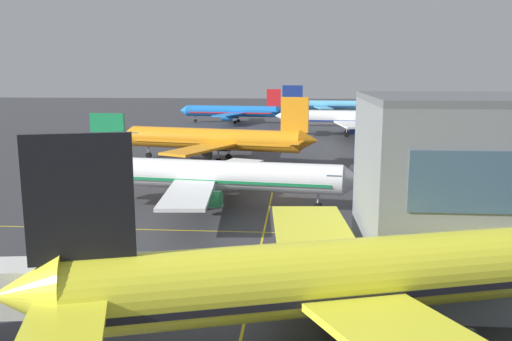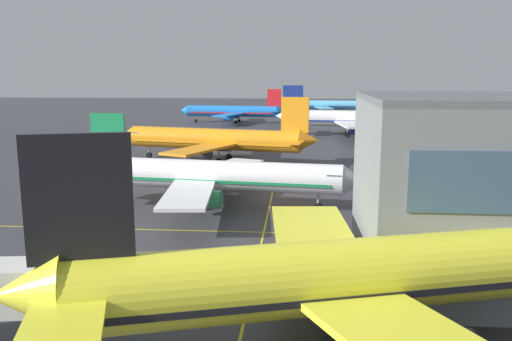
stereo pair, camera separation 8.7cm
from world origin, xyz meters
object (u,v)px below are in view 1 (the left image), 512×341
Objects in this scene: airliner_far_left_stand at (353,119)px; airliner_second_row at (213,175)px; airliner_third_row at (216,140)px; airliner_front_gate at (374,274)px; airliner_distant_taxiway at (324,105)px; airliner_far_right_stand at (233,111)px.

airliner_second_row is at bearing -108.00° from airliner_far_left_stand.
airliner_second_row is 0.94× the size of airliner_third_row.
airliner_front_gate is 1.23× the size of airliner_distant_taxiway.
airliner_front_gate reaches higher than airliner_third_row.
airliner_front_gate is 66.95m from airliner_third_row.
airliner_third_row is 49.89m from airliner_far_left_stand.
airliner_far_right_stand is (-10.39, 104.75, -0.12)m from airliner_second_row.
airliner_second_row is at bearing -81.84° from airliner_third_row.
airliner_distant_taxiway is (-4.05, 66.12, -0.70)m from airliner_far_left_stand.
airliner_far_left_stand reaches higher than airliner_third_row.
airliner_second_row is 105.26m from airliner_far_right_stand.
airliner_second_row reaches higher than airliner_far_right_stand.
airliner_third_row is 1.12× the size of airliner_distant_taxiway.
airliner_third_row is at bearing -124.49° from airliner_far_left_stand.
airliner_far_left_stand is at bearing 84.98° from airliner_front_gate.
airliner_front_gate is 171.52m from airliner_distant_taxiway.
airliner_second_row is 0.88× the size of airliner_far_left_stand.
airliner_far_left_stand is (28.25, 41.12, 0.27)m from airliner_third_row.
airliner_second_row is 140.42m from airliner_distant_taxiway.
airliner_third_row is (-19.01, 64.19, -0.45)m from airliner_front_gate.
airliner_third_row is at bearing -102.72° from airliner_distant_taxiway.
airliner_far_left_stand is 66.25m from airliner_distant_taxiway.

